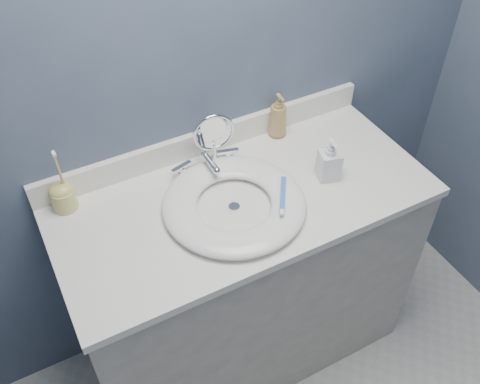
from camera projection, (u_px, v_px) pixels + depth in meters
back_wall at (202, 69)px, 1.66m from camera, size 2.20×0.02×2.40m
vanity_cabinet at (243, 282)px, 2.03m from camera, size 1.20×0.55×0.85m
countertop at (244, 200)px, 1.72m from camera, size 1.22×0.57×0.03m
backsplash at (208, 140)px, 1.84m from camera, size 1.22×0.02×0.09m
basin at (234, 204)px, 1.66m from camera, size 0.45×0.45×0.04m
drain at (234, 207)px, 1.67m from camera, size 0.04×0.04×0.01m
faucet at (207, 165)px, 1.78m from camera, size 0.25×0.13×0.07m
makeup_mirror at (214, 138)px, 1.74m from camera, size 0.14×0.08×0.21m
soap_bottle_amber at (278, 115)px, 1.88m from camera, size 0.07×0.07×0.17m
soap_bottle_clear at (330, 159)px, 1.73m from camera, size 0.08×0.08×0.15m
toothbrush_holder at (63, 196)px, 1.64m from camera, size 0.08×0.08×0.22m
toothbrush_lying at (283, 196)px, 1.65m from camera, size 0.11×0.15×0.02m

